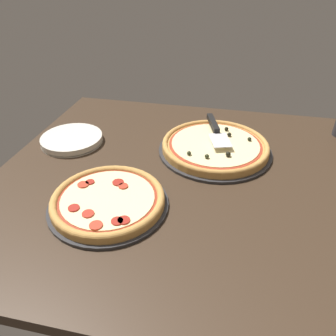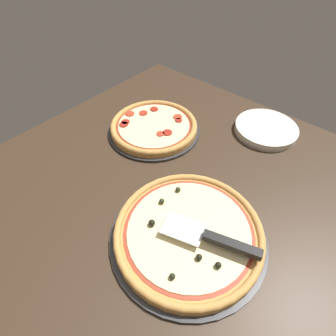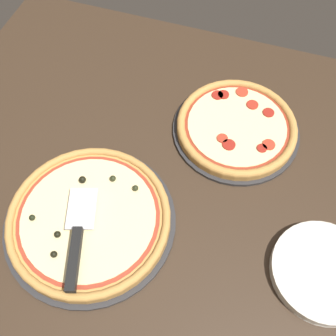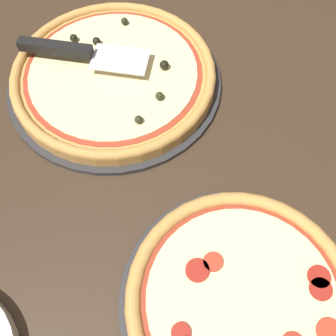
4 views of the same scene
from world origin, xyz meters
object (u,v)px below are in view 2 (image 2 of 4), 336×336
pizza_front (189,232)px  serving_spatula (221,241)px  plate_stack (266,129)px  pizza_back (154,126)px

pizza_front → serving_spatula: (1.37, -8.60, 3.51)cm
plate_stack → pizza_back: bearing=129.9°
pizza_back → plate_stack: size_ratio=1.41×
pizza_front → plate_stack: (55.65, 4.88, -1.29)cm
pizza_back → plate_stack: 43.48cm
pizza_back → plate_stack: bearing=-50.1°
plate_stack → pizza_front: bearing=-175.0°
pizza_front → pizza_back: pizza_front is taller
pizza_front → serving_spatula: size_ratio=1.57×
pizza_front → plate_stack: bearing=5.0°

